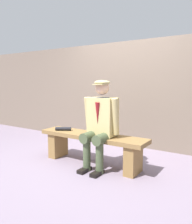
% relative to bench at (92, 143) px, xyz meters
% --- Properties ---
extents(ground_plane, '(30.00, 30.00, 0.00)m').
position_rel_bench_xyz_m(ground_plane, '(0.00, 0.00, -0.33)').
color(ground_plane, slate).
extents(bench, '(1.78, 0.40, 0.48)m').
position_rel_bench_xyz_m(bench, '(0.00, 0.00, 0.00)').
color(bench, olive).
rests_on(bench, ground).
extents(seated_man, '(0.56, 0.58, 1.31)m').
position_rel_bench_xyz_m(seated_man, '(-0.20, 0.06, 0.38)').
color(seated_man, tan).
rests_on(seated_man, ground).
extents(rolled_magazine, '(0.25, 0.18, 0.06)m').
position_rel_bench_xyz_m(rolled_magazine, '(0.54, 0.05, 0.18)').
color(rolled_magazine, black).
rests_on(rolled_magazine, bench).
extents(stadium_wall, '(12.00, 0.24, 2.07)m').
position_rel_bench_xyz_m(stadium_wall, '(0.00, -1.41, 0.71)').
color(stadium_wall, '#716153').
rests_on(stadium_wall, ground).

